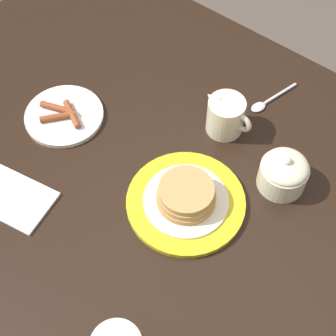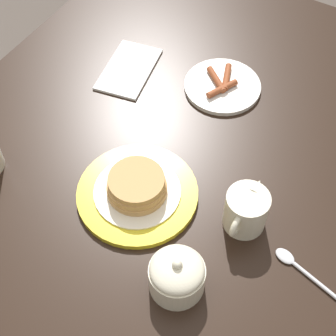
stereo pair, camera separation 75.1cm
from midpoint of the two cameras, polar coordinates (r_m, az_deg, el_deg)
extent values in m
plane|color=#51473F|center=(1.66, -9.44, -24.36)|extent=(8.00, 8.00, 0.00)
cube|color=black|center=(0.93, -16.04, -16.24)|extent=(1.49, 0.98, 0.03)
cube|color=black|center=(1.69, -17.81, 5.30)|extent=(0.07, 0.07, 0.74)
cylinder|color=gold|center=(0.91, -16.75, -16.14)|extent=(0.23, 0.23, 0.01)
cylinder|color=beige|center=(0.91, -16.87, -15.98)|extent=(0.17, 0.17, 0.00)
cylinder|color=tan|center=(0.90, -17.01, -15.80)|extent=(0.11, 0.11, 0.01)
cylinder|color=tan|center=(0.89, -17.23, -15.52)|extent=(0.11, 0.11, 0.01)
cylinder|color=tan|center=(0.87, -17.46, -15.23)|extent=(0.10, 0.10, 0.01)
cylinder|color=silver|center=(1.09, -28.06, -3.93)|extent=(0.17, 0.17, 0.01)
cylinder|color=brown|center=(1.09, -28.83, -3.06)|extent=(0.08, 0.04, 0.01)
cylinder|color=brown|center=(1.07, -27.44, -3.88)|extent=(0.08, 0.05, 0.01)
cylinder|color=brown|center=(1.08, -28.93, -4.14)|extent=(0.06, 0.07, 0.01)
cylinder|color=beige|center=(0.93, -10.35, -4.90)|extent=(0.08, 0.08, 0.08)
cone|color=beige|center=(0.92, -12.15, -2.81)|extent=(0.04, 0.04, 0.04)
torus|color=beige|center=(0.91, -8.68, -6.02)|extent=(0.05, 0.01, 0.05)
cylinder|color=beige|center=(0.87, -4.27, -13.43)|extent=(0.09, 0.09, 0.06)
ellipsoid|color=beige|center=(0.85, -4.40, -12.69)|extent=(0.09, 0.09, 0.03)
sphere|color=beige|center=(0.83, -4.49, -12.21)|extent=(0.02, 0.02, 0.02)
cube|color=white|center=(1.07, -35.08, -13.14)|extent=(0.19, 0.13, 0.01)
cylinder|color=silver|center=(1.00, -1.99, -1.20)|extent=(0.03, 0.09, 0.01)
ellipsoid|color=silver|center=(0.98, -5.13, -3.14)|extent=(0.03, 0.04, 0.01)
camera|label=1|loc=(0.38, -118.11, -30.06)|focal=55.00mm
camera|label=2|loc=(0.38, 61.89, 30.06)|focal=55.00mm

